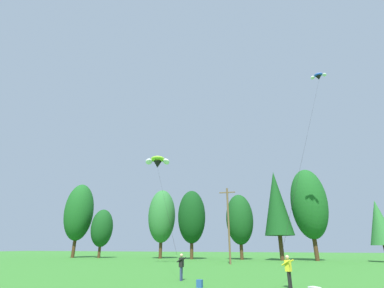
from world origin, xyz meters
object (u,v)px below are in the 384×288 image
object	(u,v)px
kite_flyer_near	(181,265)
backpack	(200,284)
parafoil_kite_high_lime_white	(158,162)
kite_flyer_mid	(288,268)
utility_pole	(229,222)
parafoil_kite_mid_blue_white	(318,77)

from	to	relation	value
kite_flyer_near	backpack	bearing A→B (deg)	-52.76
parafoil_kite_high_lime_white	backpack	xyz separation A→B (m)	(10.78, -17.10, -13.13)
kite_flyer_near	backpack	xyz separation A→B (m)	(2.03, -2.67, -0.80)
kite_flyer_near	parafoil_kite_high_lime_white	size ratio (longest dim) A/B	0.11
kite_flyer_mid	backpack	xyz separation A→B (m)	(-4.86, -1.19, -0.80)
utility_pole	kite_flyer_near	world-z (taller)	utility_pole
kite_flyer_near	parafoil_kite_mid_blue_white	world-z (taller)	parafoil_kite_mid_blue_white
kite_flyer_mid	backpack	size ratio (longest dim) A/B	4.23
utility_pole	kite_flyer_near	xyz separation A→B (m)	(-0.22, -18.49, -4.17)
utility_pole	parafoil_kite_high_lime_white	size ratio (longest dim) A/B	0.63
parafoil_kite_mid_blue_white	backpack	world-z (taller)	parafoil_kite_mid_blue_white
utility_pole	kite_flyer_near	size ratio (longest dim) A/B	5.80
utility_pole	parafoil_kite_high_lime_white	distance (m)	12.79
parafoil_kite_mid_blue_white	kite_flyer_near	bearing A→B (deg)	-128.72
kite_flyer_near	backpack	size ratio (longest dim) A/B	4.23
kite_flyer_near	parafoil_kite_mid_blue_white	bearing A→B (deg)	51.28
utility_pole	parafoil_kite_mid_blue_white	bearing A→B (deg)	-2.30
backpack	parafoil_kite_mid_blue_white	bearing A→B (deg)	-114.09
utility_pole	parafoil_kite_mid_blue_white	distance (m)	24.44
utility_pole	backpack	size ratio (longest dim) A/B	24.51
utility_pole	parafoil_kite_mid_blue_white	world-z (taller)	parafoil_kite_mid_blue_white
utility_pole	backpack	bearing A→B (deg)	-85.11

